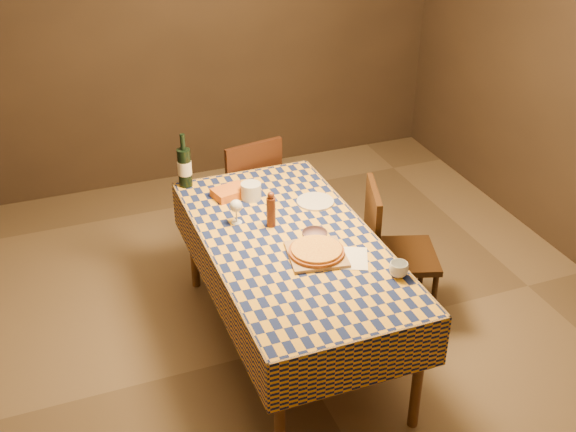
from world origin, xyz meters
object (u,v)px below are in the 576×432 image
(dining_table, at_px, (291,252))
(pizza, at_px, (317,251))
(cutting_board, at_px, (316,254))
(chair_far, at_px, (247,190))
(bowl, at_px, (315,236))
(wine_bottle, at_px, (185,167))
(chair_right, at_px, (389,247))
(white_plate, at_px, (315,202))

(dining_table, xyz_separation_m, pizza, (0.07, -0.20, 0.11))
(cutting_board, xyz_separation_m, pizza, (0.00, 0.00, 0.02))
(dining_table, distance_m, chair_far, 1.11)
(bowl, relative_size, wine_bottle, 0.41)
(dining_table, height_order, cutting_board, cutting_board)
(chair_right, bearing_deg, white_plate, 144.94)
(dining_table, bearing_deg, bowl, -15.60)
(white_plate, distance_m, chair_right, 0.54)
(bowl, distance_m, white_plate, 0.42)
(bowl, bearing_deg, cutting_board, -109.50)
(chair_far, xyz_separation_m, chair_right, (0.59, -1.01, 0.00))
(white_plate, height_order, chair_right, chair_right)
(dining_table, xyz_separation_m, chair_far, (0.09, 1.09, -0.17))
(chair_right, bearing_deg, dining_table, -173.36)
(dining_table, xyz_separation_m, cutting_board, (0.07, -0.20, 0.09))
(pizza, relative_size, white_plate, 1.45)
(cutting_board, distance_m, pizza, 0.02)
(bowl, height_order, white_plate, bowl)
(pizza, bearing_deg, cutting_board, 0.00)
(cutting_board, xyz_separation_m, chair_right, (0.61, 0.28, -0.26))
(cutting_board, height_order, bowl, bowl)
(cutting_board, relative_size, pizza, 0.92)
(pizza, height_order, chair_far, chair_far)
(cutting_board, distance_m, wine_bottle, 1.16)
(wine_bottle, bearing_deg, pizza, -66.29)
(cutting_board, bearing_deg, chair_far, 89.20)
(white_plate, bearing_deg, chair_far, 105.56)
(bowl, height_order, chair_far, chair_far)
(bowl, bearing_deg, wine_bottle, 120.24)
(cutting_board, xyz_separation_m, chair_far, (0.02, 1.29, -0.26))
(pizza, distance_m, wine_bottle, 1.15)
(chair_far, bearing_deg, dining_table, -94.64)
(pizza, relative_size, wine_bottle, 0.94)
(cutting_board, relative_size, chair_right, 0.33)
(pizza, bearing_deg, dining_table, 109.71)
(bowl, bearing_deg, chair_right, 11.74)
(white_plate, bearing_deg, chair_right, -35.06)
(bowl, xyz_separation_m, chair_right, (0.55, 0.12, -0.27))
(pizza, distance_m, chair_far, 1.32)
(pizza, height_order, white_plate, pizza)
(dining_table, height_order, chair_far, chair_far)
(bowl, distance_m, chair_far, 1.16)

